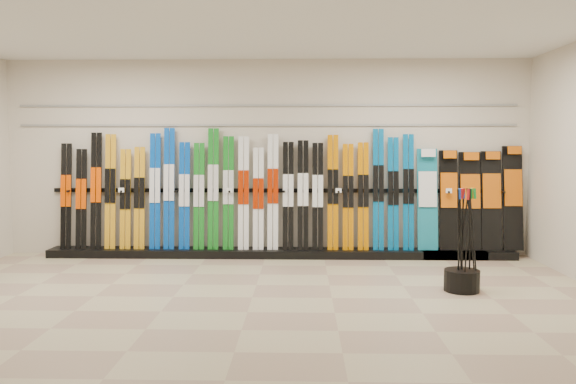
{
  "coord_description": "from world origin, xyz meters",
  "views": [
    {
      "loc": [
        0.56,
        -6.13,
        1.7
      ],
      "look_at": [
        0.37,
        1.0,
        1.1
      ],
      "focal_mm": 35.0,
      "sensor_mm": 36.0,
      "label": 1
    }
  ],
  "objects": [
    {
      "name": "floor",
      "position": [
        0.0,
        0.0,
        0.0
      ],
      "size": [
        8.0,
        8.0,
        0.0
      ],
      "primitive_type": "plane",
      "color": "#9E836D",
      "rests_on": "ground"
    },
    {
      "name": "back_wall",
      "position": [
        0.0,
        2.5,
        1.5
      ],
      "size": [
        8.0,
        0.0,
        8.0
      ],
      "primitive_type": "plane",
      "rotation": [
        1.57,
        0.0,
        0.0
      ],
      "color": "beige",
      "rests_on": "floor"
    },
    {
      "name": "ceiling",
      "position": [
        0.0,
        0.0,
        3.0
      ],
      "size": [
        8.0,
        8.0,
        0.0
      ],
      "primitive_type": "plane",
      "rotation": [
        3.14,
        0.0,
        0.0
      ],
      "color": "silver",
      "rests_on": "back_wall"
    },
    {
      "name": "ski_rack_base",
      "position": [
        0.22,
        2.28,
        0.06
      ],
      "size": [
        8.0,
        0.4,
        0.12
      ],
      "primitive_type": "cube",
      "color": "black",
      "rests_on": "floor"
    },
    {
      "name": "skis",
      "position": [
        -0.43,
        2.32,
        0.96
      ],
      "size": [
        5.38,
        0.21,
        1.84
      ],
      "color": "black",
      "rests_on": "ski_rack_base"
    },
    {
      "name": "snowboards",
      "position": [
        3.09,
        2.36,
        0.87
      ],
      "size": [
        1.58,
        0.24,
        1.57
      ],
      "color": "#14728C",
      "rests_on": "ski_rack_base"
    },
    {
      "name": "pole_bin",
      "position": [
        2.42,
        0.34,
        0.12
      ],
      "size": [
        0.41,
        0.41,
        0.25
      ],
      "primitive_type": "cylinder",
      "color": "black",
      "rests_on": "floor"
    },
    {
      "name": "ski_poles",
      "position": [
        2.45,
        0.36,
        0.61
      ],
      "size": [
        0.3,
        0.24,
        1.18
      ],
      "color": "black",
      "rests_on": "pole_bin"
    },
    {
      "name": "slatwall_rail_0",
      "position": [
        0.0,
        2.48,
        2.0
      ],
      "size": [
        7.6,
        0.02,
        0.03
      ],
      "primitive_type": "cube",
      "color": "gray",
      "rests_on": "back_wall"
    },
    {
      "name": "slatwall_rail_1",
      "position": [
        0.0,
        2.48,
        2.3
      ],
      "size": [
        7.6,
        0.02,
        0.03
      ],
      "primitive_type": "cube",
      "color": "gray",
      "rests_on": "back_wall"
    }
  ]
}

